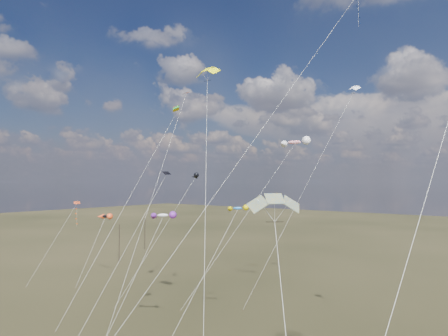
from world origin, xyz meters
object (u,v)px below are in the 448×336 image
Objects in this scene: utility_pole_far at (145,233)px; parafoil_yellow at (207,70)px; novelty_black_orange at (105,217)px; utility_pole_near at (119,243)px.

parafoil_yellow reaches higher than utility_pole_far.
parafoil_yellow is 39.85m from novelty_black_orange.
novelty_black_orange is at bearing 162.01° from parafoil_yellow.
parafoil_yellow is at bearing -26.28° from utility_pole_near.
utility_pole_near is 1.00× the size of utility_pole_far.
parafoil_yellow is 2.63× the size of novelty_black_orange.
utility_pole_far is 30.53m from novelty_black_orange.
utility_pole_near is 54.06m from parafoil_yellow.
utility_pole_near is 0.26× the size of parafoil_yellow.
utility_pole_near is 16.12m from utility_pole_far.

